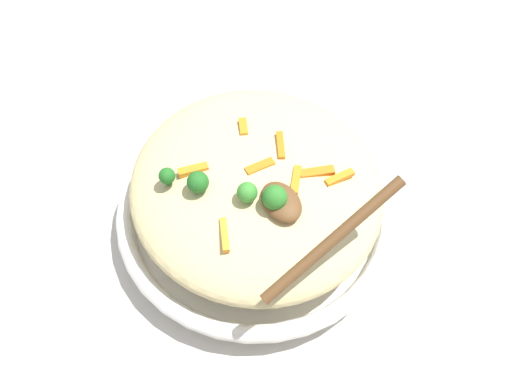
# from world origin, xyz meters

# --- Properties ---
(ground_plane) EXTENTS (2.40, 2.40, 0.00)m
(ground_plane) POSITION_xyz_m (0.00, 0.00, 0.00)
(ground_plane) COLOR beige
(serving_bowl) EXTENTS (0.35, 0.35, 0.05)m
(serving_bowl) POSITION_xyz_m (0.00, 0.00, 0.03)
(serving_bowl) COLOR white
(serving_bowl) RESTS_ON ground_plane
(pasta_mound) EXTENTS (0.31, 0.30, 0.08)m
(pasta_mound) POSITION_xyz_m (0.00, 0.00, 0.08)
(pasta_mound) COLOR #DBC689
(pasta_mound) RESTS_ON serving_bowl
(carrot_piece_0) EXTENTS (0.01, 0.03, 0.01)m
(carrot_piece_0) POSITION_xyz_m (0.00, -0.01, 0.12)
(carrot_piece_0) COLOR orange
(carrot_piece_0) RESTS_ON pasta_mound
(carrot_piece_1) EXTENTS (0.04, 0.02, 0.01)m
(carrot_piece_1) POSITION_xyz_m (0.01, -0.04, 0.12)
(carrot_piece_1) COLOR orange
(carrot_piece_1) RESTS_ON pasta_mound
(carrot_piece_2) EXTENTS (0.01, 0.04, 0.01)m
(carrot_piece_2) POSITION_xyz_m (-0.06, -0.08, 0.12)
(carrot_piece_2) COLOR orange
(carrot_piece_2) RESTS_ON pasta_mound
(carrot_piece_3) EXTENTS (0.02, 0.04, 0.01)m
(carrot_piece_3) POSITION_xyz_m (-0.04, -0.06, 0.12)
(carrot_piece_3) COLOR orange
(carrot_piece_3) RESTS_ON pasta_mound
(carrot_piece_4) EXTENTS (0.03, 0.03, 0.01)m
(carrot_piece_4) POSITION_xyz_m (-0.04, -0.03, 0.12)
(carrot_piece_4) COLOR orange
(carrot_piece_4) RESTS_ON pasta_mound
(carrot_piece_5) EXTENTS (0.04, 0.02, 0.01)m
(carrot_piece_5) POSITION_xyz_m (-0.06, 0.07, 0.12)
(carrot_piece_5) COLOR orange
(carrot_piece_5) RESTS_ON pasta_mound
(carrot_piece_6) EXTENTS (0.03, 0.02, 0.01)m
(carrot_piece_6) POSITION_xyz_m (0.06, -0.02, 0.12)
(carrot_piece_6) COLOR orange
(carrot_piece_6) RESTS_ON pasta_mound
(carrot_piece_7) EXTENTS (0.02, 0.04, 0.01)m
(carrot_piece_7) POSITION_xyz_m (0.04, 0.06, 0.12)
(carrot_piece_7) COLOR orange
(carrot_piece_7) RESTS_ON pasta_mound
(broccoli_floret_0) EXTENTS (0.02, 0.02, 0.03)m
(broccoli_floret_0) POSITION_xyz_m (0.01, 0.07, 0.13)
(broccoli_floret_0) COLOR #205B1C
(broccoli_floret_0) RESTS_ON pasta_mound
(broccoli_floret_1) EXTENTS (0.02, 0.02, 0.02)m
(broccoli_floret_1) POSITION_xyz_m (0.04, 0.09, 0.13)
(broccoli_floret_1) COLOR #205B1C
(broccoli_floret_1) RESTS_ON pasta_mound
(broccoli_floret_2) EXTENTS (0.03, 0.03, 0.03)m
(broccoli_floret_2) POSITION_xyz_m (-0.05, 0.01, 0.14)
(broccoli_floret_2) COLOR #296820
(broccoli_floret_2) RESTS_ON pasta_mound
(broccoli_floret_3) EXTENTS (0.02, 0.02, 0.03)m
(broccoli_floret_3) POSITION_xyz_m (-0.03, 0.03, 0.13)
(broccoli_floret_3) COLOR #377928
(broccoli_floret_3) RESTS_ON pasta_mound
(serving_spoon) EXTENTS (0.12, 0.17, 0.09)m
(serving_spoon) POSITION_xyz_m (-0.09, -0.00, 0.14)
(serving_spoon) COLOR brown
(serving_spoon) RESTS_ON pasta_mound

